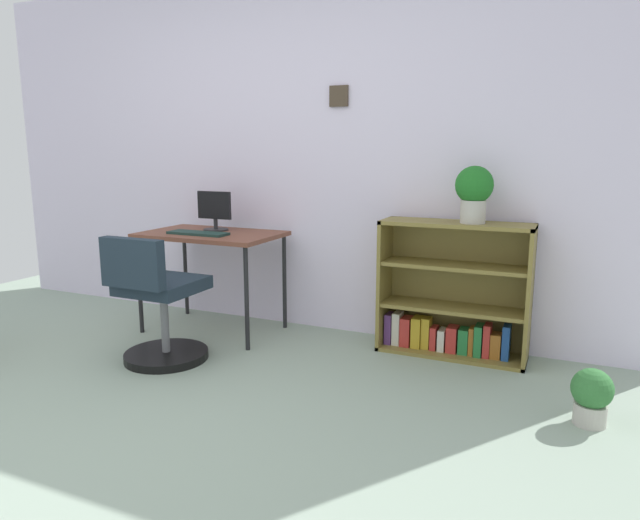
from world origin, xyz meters
The scene contains 9 objects.
ground_plane centered at (0.00, 0.00, 0.00)m, with size 6.24×6.24×0.00m, color #92A693.
wall_back centered at (0.00, 2.15, 1.28)m, with size 5.20×0.12×2.56m.
desk centered at (-0.34, 1.72, 0.66)m, with size 0.97×0.61×0.72m.
monitor centered at (-0.37, 1.81, 0.87)m, with size 0.27×0.18×0.29m.
keyboard centered at (-0.36, 1.59, 0.73)m, with size 0.44×0.14×0.02m, color #1B352F.
office_chair centered at (-0.27, 1.04, 0.35)m, with size 0.52×0.55×0.81m.
bookshelf_low centered at (1.34, 1.96, 0.37)m, with size 0.93×0.30×0.86m.
potted_plant_on_shelf centered at (1.45, 1.90, 1.06)m, with size 0.23×0.23×0.35m.
potted_plant_floor centered at (2.15, 1.23, 0.15)m, with size 0.19×0.19×0.28m.
Camera 1 is at (2.01, -1.61, 1.30)m, focal length 31.79 mm.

